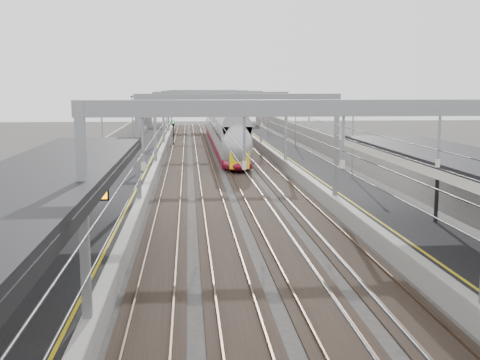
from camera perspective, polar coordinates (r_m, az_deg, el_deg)
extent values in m
cube|color=black|center=(61.45, -9.42, 1.64)|extent=(4.00, 120.00, 1.00)
cube|color=black|center=(62.27, 5.43, 1.81)|extent=(4.00, 120.00, 1.00)
cube|color=black|center=(61.33, -6.14, 1.26)|extent=(2.40, 140.00, 0.08)
cube|color=brown|center=(61.34, -6.82, 1.33)|extent=(0.07, 140.00, 0.14)
cube|color=brown|center=(61.31, -5.47, 1.35)|extent=(0.07, 140.00, 0.14)
cube|color=black|center=(61.34, -3.34, 1.30)|extent=(2.40, 140.00, 0.08)
cube|color=brown|center=(61.31, -4.01, 1.37)|extent=(0.07, 140.00, 0.14)
cube|color=brown|center=(61.35, -2.67, 1.39)|extent=(0.07, 140.00, 0.14)
cube|color=black|center=(61.49, -0.54, 1.33)|extent=(2.40, 140.00, 0.08)
cube|color=brown|center=(61.43, -1.21, 1.41)|extent=(0.07, 140.00, 0.14)
cube|color=brown|center=(61.54, 0.12, 1.42)|extent=(0.07, 140.00, 0.14)
cube|color=black|center=(61.79, 2.23, 1.36)|extent=(2.40, 140.00, 0.08)
cube|color=brown|center=(61.70, 1.57, 1.44)|extent=(0.07, 140.00, 0.14)
cube|color=brown|center=(61.87, 2.89, 1.45)|extent=(0.07, 140.00, 0.14)
cube|color=gray|center=(18.44, -14.63, -2.97)|extent=(0.28, 0.28, 6.60)
cube|color=gray|center=(18.09, 5.19, 6.80)|extent=(13.00, 0.25, 0.50)
cube|color=gray|center=(38.11, -9.64, 3.10)|extent=(0.28, 0.28, 6.60)
cube|color=gray|center=(39.14, 9.10, 3.26)|extent=(0.28, 0.28, 6.60)
cube|color=gray|center=(37.94, -0.15, 7.82)|extent=(13.00, 0.25, 0.50)
cube|color=gray|center=(58.00, -8.06, 5.03)|extent=(0.28, 0.28, 6.60)
cube|color=gray|center=(58.69, 4.37, 5.13)|extent=(0.28, 0.28, 6.60)
cube|color=gray|center=(57.89, -1.82, 8.12)|extent=(13.00, 0.25, 0.50)
cube|color=gray|center=(77.95, -7.28, 5.97)|extent=(0.28, 0.28, 6.60)
cube|color=gray|center=(78.46, 2.01, 6.05)|extent=(0.28, 0.28, 6.60)
cube|color=gray|center=(77.87, -2.63, 8.27)|extent=(13.00, 0.25, 0.50)
cube|color=gray|center=(97.92, -6.81, 6.52)|extent=(0.28, 0.28, 6.60)
cube|color=gray|center=(98.33, 0.59, 6.59)|extent=(0.28, 0.28, 6.60)
cube|color=gray|center=(97.86, -3.12, 8.36)|extent=(13.00, 0.25, 0.50)
cube|color=gray|center=(115.90, -6.53, 6.86)|extent=(0.28, 0.28, 6.60)
cube|color=gray|center=(116.25, -0.27, 6.92)|extent=(0.28, 0.28, 6.60)
cube|color=gray|center=(115.85, -3.41, 8.41)|extent=(13.00, 0.25, 0.50)
cylinder|color=#262628|center=(65.86, -6.13, 6.54)|extent=(0.03, 140.00, 0.03)
cylinder|color=#262628|center=(65.87, -3.51, 6.57)|extent=(0.03, 140.00, 0.03)
cylinder|color=#262628|center=(66.01, -0.89, 6.59)|extent=(0.03, 140.00, 0.03)
cylinder|color=#262628|center=(66.29, 1.72, 6.60)|extent=(0.03, 140.00, 0.03)
cube|color=black|center=(19.62, -19.14, -0.05)|extent=(4.40, 30.00, 0.24)
cylinder|color=black|center=(30.91, -17.07, -0.88)|extent=(0.20, 0.20, 4.00)
cube|color=black|center=(20.38, -14.56, -1.15)|extent=(1.60, 0.15, 0.55)
cube|color=orange|center=(20.30, -14.60, -1.19)|extent=(1.50, 0.02, 0.42)
cylinder|color=black|center=(32.84, 18.20, -0.38)|extent=(0.20, 0.20, 4.00)
cube|color=gray|center=(115.86, -3.40, 7.84)|extent=(22.00, 2.20, 1.40)
cube|color=gray|center=(116.14, -8.61, 6.23)|extent=(1.00, 2.20, 6.20)
cube|color=gray|center=(116.71, 1.80, 6.33)|extent=(1.00, 2.20, 6.20)
cube|color=gray|center=(61.66, -12.41, 2.61)|extent=(0.30, 120.00, 3.20)
cube|color=gray|center=(62.80, 8.32, 2.83)|extent=(0.30, 120.00, 3.20)
cube|color=maroon|center=(69.98, -1.09, 2.71)|extent=(2.90, 24.66, 0.86)
cube|color=#949499|center=(69.79, -1.09, 4.38)|extent=(2.90, 24.66, 3.22)
cube|color=black|center=(61.46, -0.54, 1.56)|extent=(2.14, 2.57, 0.54)
cube|color=maroon|center=(94.92, -2.11, 4.29)|extent=(2.90, 24.66, 0.86)
cube|color=#949499|center=(94.79, -2.12, 5.52)|extent=(2.90, 24.66, 3.22)
cube|color=black|center=(86.36, -1.82, 3.63)|extent=(2.14, 2.57, 0.54)
ellipsoid|color=#949499|center=(57.35, -0.25, 3.11)|extent=(2.90, 5.58, 4.50)
cube|color=yellow|center=(55.18, -0.05, 1.88)|extent=(1.82, 0.12, 1.61)
cube|color=black|center=(55.49, -0.09, 3.59)|extent=(1.72, 0.61, 1.00)
cylinder|color=black|center=(84.10, -6.33, 4.27)|extent=(0.12, 0.12, 3.00)
cube|color=black|center=(84.00, -6.34, 5.36)|extent=(0.32, 0.22, 0.75)
sphere|color=#0CE526|center=(83.86, -6.35, 5.45)|extent=(0.16, 0.16, 0.16)
cylinder|color=black|center=(88.43, -0.80, 4.54)|extent=(0.12, 0.12, 3.00)
cube|color=black|center=(88.33, -0.80, 5.57)|extent=(0.32, 0.22, 0.75)
sphere|color=red|center=(88.19, -0.80, 5.66)|extent=(0.16, 0.16, 0.16)
cylinder|color=black|center=(94.30, 0.29, 4.80)|extent=(0.12, 0.12, 3.00)
cube|color=black|center=(94.21, 0.29, 5.77)|extent=(0.32, 0.22, 0.75)
sphere|color=red|center=(94.07, 0.29, 5.86)|extent=(0.16, 0.16, 0.16)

